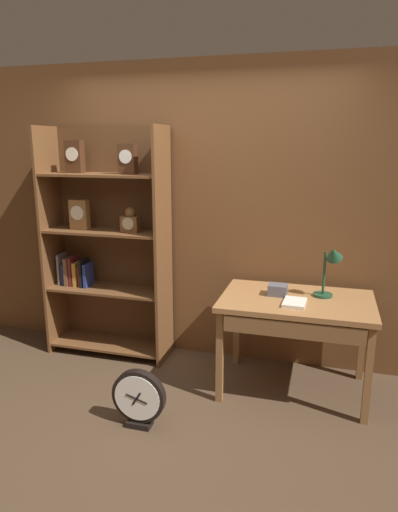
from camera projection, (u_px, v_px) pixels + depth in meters
ground_plane at (152, 440)px, 3.02m from camera, size 10.00×10.00×0.00m
back_wood_panel at (207, 215)px, 4.02m from camera, size 4.80×0.05×2.60m
bookshelf at (106, 244)px, 4.12m from camera, size 1.11×0.39×2.06m
workbench at (296, 311)px, 3.47m from camera, size 1.15×0.75×0.76m
desk_lamp at (330, 265)px, 3.42m from camera, size 0.21×0.21×0.43m
toolbox_small at (278, 290)px, 3.54m from camera, size 0.14×0.12×0.09m
open_repair_manual at (295, 303)px, 3.35m from camera, size 0.17×0.23×0.02m
round_clock_large at (139, 398)px, 3.13m from camera, size 0.38×0.11×0.42m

